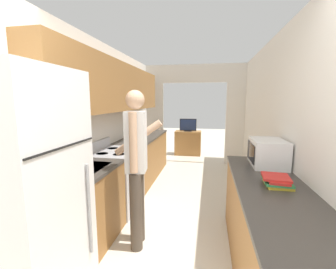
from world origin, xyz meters
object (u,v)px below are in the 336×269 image
person (136,165)px  range_oven (117,179)px  microwave (268,153)px  tv_cabinet (188,143)px  book_stack (277,181)px  knife (127,144)px  refrigerator (23,200)px  television (188,125)px

person → range_oven: bearing=28.7°
microwave → tv_cabinet: (-1.27, 3.93, -0.68)m
tv_cabinet → range_oven: bearing=-101.6°
book_stack → knife: bearing=142.6°
person → book_stack: 1.37m
tv_cabinet → knife: (-0.74, -3.08, 0.53)m
book_stack → tv_cabinet: 4.76m
book_stack → range_oven: bearing=152.5°
refrigerator → microwave: refrigerator is taller
person → tv_cabinet: bearing=-10.0°
microwave → knife: 2.18m
person → knife: (-0.59, 1.26, -0.04)m
tv_cabinet → book_stack: bearing=-75.3°
television → knife: (-0.74, -3.04, -0.00)m
refrigerator → range_oven: 1.79m
book_stack → person: bearing=170.6°
knife → range_oven: bearing=-50.4°
range_oven → knife: size_ratio=3.63×
microwave → knife: microwave is taller
microwave → knife: size_ratio=1.76×
refrigerator → person: 1.09m
refrigerator → television: size_ratio=3.77×
person → tv_cabinet: (0.16, 4.34, -0.58)m
range_oven → book_stack: (1.93, -1.00, 0.48)m
book_stack → tv_cabinet: bearing=104.7°
book_stack → television: bearing=104.9°
book_stack → tv_cabinet: (-1.20, 4.57, -0.57)m
range_oven → person: 1.09m
microwave → range_oven: bearing=169.6°
tv_cabinet → television: 0.54m
person → book_stack: size_ratio=5.80×
refrigerator → television: bearing=82.6°
refrigerator → knife: bearing=91.6°
microwave → television: bearing=108.0°
refrigerator → tv_cabinet: 5.36m
refrigerator → knife: 2.21m
refrigerator → microwave: (1.95, 1.36, 0.11)m
television → refrigerator: bearing=-97.4°
refrigerator → range_oven: bearing=91.7°
microwave → television: size_ratio=1.02×
person → television: size_ratio=3.54×
refrigerator → microwave: size_ratio=3.71×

